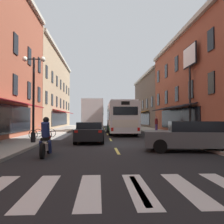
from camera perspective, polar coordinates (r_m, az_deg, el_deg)
The scene contains 16 objects.
ground_plane at distance 15.66m, azimuth 0.20°, elevation -7.53°, with size 34.80×80.00×0.10m, color black.
lane_centre_dashes at distance 15.40m, azimuth 0.26°, elevation -7.43°, with size 0.14×73.90×0.01m.
crosswalk_near at distance 5.84m, azimuth 6.20°, elevation -17.26°, with size 7.10×2.80×0.01m.
sidewalk_left at distance 16.40m, azimuth -21.00°, elevation -6.74°, with size 3.00×80.00×0.14m, color #A39E93.
sidewalk_right at distance 17.04m, azimuth 20.57°, elevation -6.54°, with size 3.00×80.00×0.14m, color #A39E93.
billboard_sign at distance 22.87m, azimuth 17.57°, elevation 10.07°, with size 0.40×2.92×7.84m.
transit_bus at distance 26.34m, azimuth 1.92°, elevation -1.29°, with size 2.79×12.06×3.23m.
box_truck at distance 30.17m, azimuth -4.48°, elevation -0.81°, with size 2.52×7.06×3.80m.
sedan_near at distance 16.69m, azimuth -5.11°, elevation -4.59°, with size 1.93×4.60×1.35m.
sedan_mid at distance 12.61m, azimuth 18.23°, elevation -5.31°, with size 4.81×2.67×1.46m.
sedan_far at distance 39.62m, azimuth -4.17°, elevation -2.83°, with size 1.93×4.40×1.35m.
motorcycle_rider at distance 10.80m, azimuth -15.07°, elevation -6.14°, with size 0.62×2.07×1.66m.
bicycle_near at distance 17.80m, azimuth -16.30°, elevation -4.97°, with size 1.68×0.55×0.91m.
bicycle_mid at distance 19.78m, azimuth -15.29°, elevation -4.62°, with size 1.71×0.48×0.91m.
pedestrian_mid at distance 29.00m, azimuth 10.24°, elevation -2.69°, with size 0.36×0.36×1.66m.
street_lamp_twin at distance 15.86m, azimuth -17.73°, elevation 3.87°, with size 1.42×0.32×5.27m.
Camera 1 is at (-0.91, -15.54, 1.59)m, focal length 39.45 mm.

